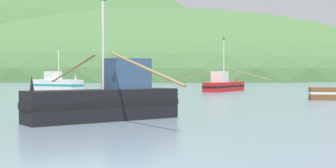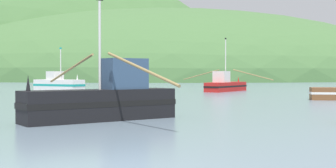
% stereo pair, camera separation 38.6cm
% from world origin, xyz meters
% --- Properties ---
extents(ground_plane, '(600.00, 600.00, 0.00)m').
position_xyz_m(ground_plane, '(0.00, 0.00, 0.00)').
color(ground_plane, slate).
extents(hill_far_center, '(171.82, 137.45, 95.98)m').
position_xyz_m(hill_far_center, '(-51.65, 197.69, 0.00)').
color(hill_far_center, '#47703D').
rests_on(hill_far_center, ground).
extents(hill_mid_right, '(194.06, 155.25, 52.97)m').
position_xyz_m(hill_mid_right, '(2.67, 175.68, 0.00)').
color(hill_mid_right, '#47703D').
rests_on(hill_mid_right, ground).
extents(fishing_boat_black, '(7.27, 10.41, 5.90)m').
position_xyz_m(fishing_boat_black, '(-0.88, 11.20, 1.01)').
color(fishing_boat_black, black).
rests_on(fishing_boat_black, ground).
extents(fishing_boat_red, '(10.37, 8.13, 6.69)m').
position_xyz_m(fishing_boat_red, '(9.73, 46.87, 0.78)').
color(fishing_boat_red, red).
rests_on(fishing_boat_red, ground).
extents(fishing_boat_white, '(6.89, 5.61, 5.43)m').
position_xyz_m(fishing_boat_white, '(-10.96, 46.32, 0.87)').
color(fishing_boat_white, white).
rests_on(fishing_boat_white, ground).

